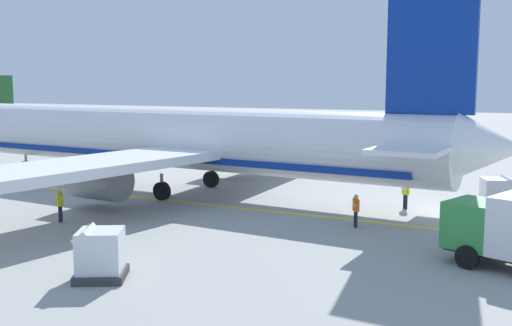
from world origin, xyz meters
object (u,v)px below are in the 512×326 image
object	(u,v)px
cargo_container_near	(100,254)
crew_loader_left	(356,208)
crew_marshaller	(60,203)
crew_loader_right	(406,192)
cargo_container_mid	(497,196)
airliner_foreground	(175,139)

from	to	relation	value
cargo_container_near	crew_loader_left	distance (m)	12.98
cargo_container_near	crew_marshaller	world-z (taller)	cargo_container_near
crew_loader_right	cargo_container_mid	bearing A→B (deg)	-78.74
crew_marshaller	crew_loader_left	size ratio (longest dim) A/B	1.02
cargo_container_mid	cargo_container_near	bearing A→B (deg)	147.29
airliner_foreground	crew_loader_left	bearing A→B (deg)	-107.08
cargo_container_near	crew_marshaller	bearing A→B (deg)	52.53
airliner_foreground	crew_loader_right	world-z (taller)	airliner_foreground
crew_marshaller	crew_loader_right	xyz separation A→B (m)	(11.05, -14.78, -0.02)
airliner_foreground	crew_loader_left	world-z (taller)	airliner_foreground
crew_marshaller	crew_loader_left	bearing A→B (deg)	-67.71
crew_marshaller	crew_loader_right	world-z (taller)	crew_marshaller
crew_marshaller	crew_loader_right	distance (m)	18.45
cargo_container_mid	crew_marshaller	distance (m)	22.84
cargo_container_mid	crew_marshaller	world-z (taller)	cargo_container_mid
crew_loader_left	airliner_foreground	bearing A→B (deg)	72.92
crew_loader_left	crew_marshaller	bearing A→B (deg)	112.29
cargo_container_near	cargo_container_mid	xyz separation A→B (m)	(18.01, -11.57, 0.07)
crew_loader_left	cargo_container_near	bearing A→B (deg)	153.64
airliner_foreground	crew_marshaller	distance (m)	9.96
cargo_container_mid	crew_loader_left	xyz separation A→B (m)	(-6.38, 5.81, -0.01)
cargo_container_mid	crew_loader_left	bearing A→B (deg)	137.71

